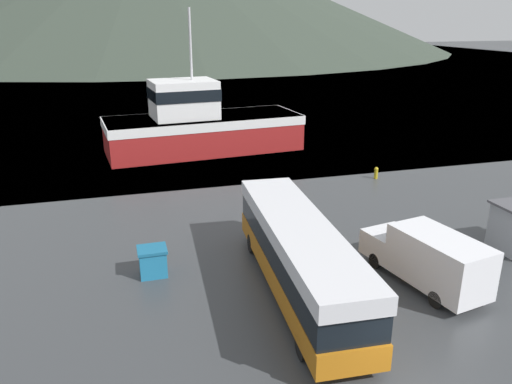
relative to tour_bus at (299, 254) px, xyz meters
The scene contains 7 objects.
water_surface 134.36m from the tour_bus, 89.54° to the left, with size 240.00×240.00×0.00m, color #3D5160.
tour_bus is the anchor object (origin of this frame).
delivery_van 5.60m from the tour_bus, ahead, with size 3.15×6.28×2.46m.
fishing_boat 24.27m from the tour_bus, 89.68° to the left, with size 16.83×7.46×11.64m.
storage_bin 6.59m from the tour_bus, 151.05° to the left, with size 1.28×1.13×1.31m.
small_boat 34.63m from the tour_bus, 98.53° to the left, with size 3.24×7.81×0.75m.
mooring_bollard 17.02m from the tour_bus, 50.47° to the left, with size 0.29×0.29×0.85m.
Camera 1 is at (-7.78, -9.84, 10.91)m, focal length 35.00 mm.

